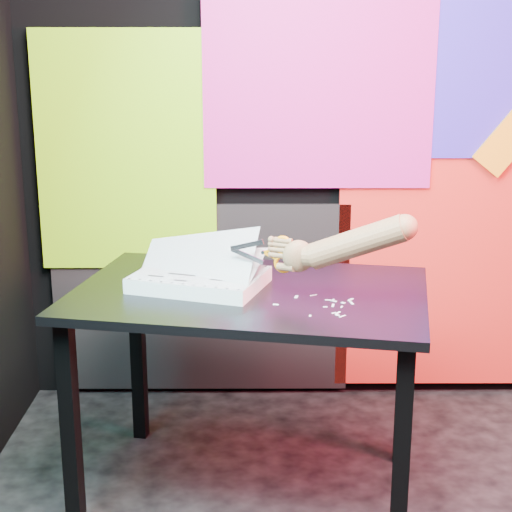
{
  "coord_description": "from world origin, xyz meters",
  "views": [
    {
      "loc": [
        -0.52,
        -1.82,
        1.52
      ],
      "look_at": [
        -0.51,
        0.63,
        0.87
      ],
      "focal_mm": 55.0,
      "sensor_mm": 36.0,
      "label": 1
    }
  ],
  "objects": [
    {
      "name": "work_table",
      "position": [
        -0.53,
        0.65,
        0.65
      ],
      "size": [
        1.27,
        0.97,
        0.75
      ],
      "rotation": [
        0.0,
        0.0,
        -0.19
      ],
      "color": "black",
      "rests_on": "ground"
    },
    {
      "name": "hand_forearm",
      "position": [
        -0.23,
        0.49,
        0.94
      ],
      "size": [
        0.43,
        0.23,
        0.21
      ],
      "rotation": [
        0.0,
        0.0,
        -0.42
      ],
      "color": "#9C6641",
      "rests_on": "work_table"
    },
    {
      "name": "scissors",
      "position": [
        -0.44,
        0.58,
        0.89
      ],
      "size": [
        0.2,
        0.1,
        0.12
      ],
      "rotation": [
        0.0,
        0.0,
        -0.42
      ],
      "color": "silver",
      "rests_on": "printout_stack"
    },
    {
      "name": "paper_clippings",
      "position": [
        -0.28,
        0.49,
        0.75
      ],
      "size": [
        0.26,
        0.22,
        0.0
      ],
      "color": "white",
      "rests_on": "work_table"
    },
    {
      "name": "room",
      "position": [
        0.0,
        0.0,
        1.35
      ],
      "size": [
        3.01,
        3.01,
        2.71
      ],
      "color": "black",
      "rests_on": "ground"
    },
    {
      "name": "backdrop",
      "position": [
        0.06,
        1.46,
        0.96
      ],
      "size": [
        2.88,
        0.05,
        2.08
      ],
      "color": "red",
      "rests_on": "ground"
    },
    {
      "name": "printout_stack",
      "position": [
        -0.7,
        0.68,
        0.78
      ],
      "size": [
        0.49,
        0.42,
        0.22
      ],
      "rotation": [
        0.0,
        0.0,
        -0.32
      ],
      "color": "white",
      "rests_on": "work_table"
    }
  ]
}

